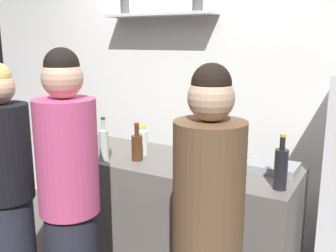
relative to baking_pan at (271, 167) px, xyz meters
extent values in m
cube|color=white|center=(-0.92, 0.61, 0.36)|extent=(4.80, 0.10, 2.60)
cube|color=silver|center=(-1.13, 0.45, 1.03)|extent=(1.02, 0.22, 0.02)
cylinder|color=#4C4C51|center=(-1.48, 0.45, 1.12)|extent=(0.08, 0.08, 0.15)
cylinder|color=#4C4C51|center=(-0.77, 0.45, 1.13)|extent=(0.09, 0.09, 0.17)
cube|color=#66605B|center=(-0.72, -0.13, -0.48)|extent=(1.86, 0.67, 0.92)
cube|color=gray|center=(0.00, 0.00, 0.00)|extent=(0.34, 0.24, 0.05)
cylinder|color=#B2B2B7|center=(-0.45, -0.13, 0.03)|extent=(0.10, 0.10, 0.10)
cylinder|color=silver|center=(-0.45, -0.12, 0.08)|extent=(0.02, 0.01, 0.16)
cylinder|color=silver|center=(-0.46, -0.13, 0.08)|extent=(0.01, 0.04, 0.15)
cylinder|color=silver|center=(-0.45, -0.13, 0.10)|extent=(0.03, 0.04, 0.18)
cylinder|color=silver|center=(-0.44, -0.14, 0.09)|extent=(0.03, 0.02, 0.16)
cylinder|color=silver|center=(-0.44, -0.14, 0.08)|extent=(0.01, 0.01, 0.16)
cylinder|color=silver|center=(-0.45, -0.12, 0.08)|extent=(0.04, 0.01, 0.16)
cylinder|color=#B2BFB2|center=(-1.12, -0.36, 0.08)|extent=(0.07, 0.07, 0.22)
cylinder|color=#B2BFB2|center=(-1.12, -0.36, 0.23)|extent=(0.03, 0.03, 0.08)
cylinder|color=#333333|center=(-1.12, -0.36, 0.28)|extent=(0.03, 0.03, 0.02)
cylinder|color=#19471E|center=(-0.49, 0.03, 0.07)|extent=(0.08, 0.08, 0.18)
cylinder|color=#19471E|center=(-0.49, 0.03, 0.20)|extent=(0.03, 0.03, 0.09)
cylinder|color=black|center=(-0.49, 0.03, 0.25)|extent=(0.04, 0.04, 0.02)
cylinder|color=#472814|center=(-0.90, -0.25, 0.07)|extent=(0.08, 0.08, 0.18)
cylinder|color=#472814|center=(-0.90, -0.25, 0.20)|extent=(0.03, 0.03, 0.08)
cylinder|color=maroon|center=(-0.90, -0.25, 0.24)|extent=(0.04, 0.04, 0.02)
cylinder|color=black|center=(0.13, -0.30, 0.09)|extent=(0.08, 0.08, 0.24)
cylinder|color=black|center=(0.13, -0.30, 0.25)|extent=(0.03, 0.03, 0.08)
cylinder|color=gold|center=(0.13, -0.30, 0.30)|extent=(0.04, 0.04, 0.02)
cylinder|color=silver|center=(-0.95, -0.11, 0.07)|extent=(0.09, 0.09, 0.18)
cylinder|color=silver|center=(-0.95, -0.11, 0.17)|extent=(0.05, 0.05, 0.03)
cylinder|color=yellow|center=(-0.95, -0.11, 0.19)|extent=(0.05, 0.05, 0.02)
cylinder|color=#262633|center=(-1.44, -0.95, -0.56)|extent=(0.30, 0.30, 0.77)
cylinder|color=black|center=(-1.44, -0.95, 0.13)|extent=(0.34, 0.34, 0.61)
cylinder|color=brown|center=(-0.07, -0.89, 0.16)|extent=(0.34, 0.34, 0.62)
sphere|color=#D8AD8C|center=(-0.07, -0.89, 0.57)|extent=(0.21, 0.21, 0.21)
sphere|color=black|center=(-0.07, -0.89, 0.64)|extent=(0.18, 0.18, 0.18)
cylinder|color=#D14C7F|center=(-0.89, -0.96, 0.20)|extent=(0.34, 0.34, 0.65)
sphere|color=#D8AD8C|center=(-0.89, -0.96, 0.63)|extent=(0.22, 0.22, 0.22)
sphere|color=black|center=(-0.89, -0.96, 0.70)|extent=(0.19, 0.19, 0.19)
camera|label=1|loc=(0.59, -2.45, 0.82)|focal=40.98mm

